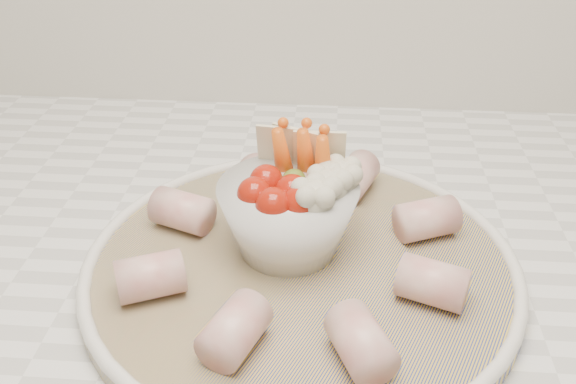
{
  "coord_description": "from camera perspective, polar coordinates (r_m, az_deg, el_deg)",
  "views": [
    {
      "loc": [
        0.05,
        0.93,
        1.29
      ],
      "look_at": [
        0.02,
        1.4,
        1.0
      ],
      "focal_mm": 40.0,
      "sensor_mm": 36.0,
      "label": 1
    }
  ],
  "objects": [
    {
      "name": "cured_meat_rolls",
      "position": [
        0.56,
        1.13,
        -4.68
      ],
      "size": [
        0.3,
        0.3,
        0.04
      ],
      "color": "#C05A57",
      "rests_on": "serving_platter"
    },
    {
      "name": "serving_platter",
      "position": [
        0.57,
        1.17,
        -6.54
      ],
      "size": [
        0.51,
        0.51,
        0.02
      ],
      "color": "navy",
      "rests_on": "kitchen_counter"
    },
    {
      "name": "veggie_bowl",
      "position": [
        0.56,
        0.33,
        -1.51
      ],
      "size": [
        0.12,
        0.12,
        0.11
      ],
      "color": "silver",
      "rests_on": "serving_platter"
    }
  ]
}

